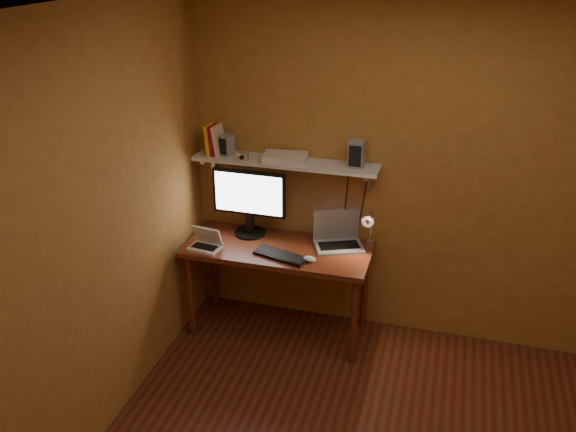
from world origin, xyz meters
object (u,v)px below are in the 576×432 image
(desk, at_px, (278,257))
(speaker_right, at_px, (357,154))
(monitor, at_px, (249,199))
(laptop, at_px, (338,236))
(netbook, at_px, (206,242))
(keyboard, at_px, (281,256))
(mouse, at_px, (310,259))
(speaker_left, at_px, (227,145))
(shelf_camera, at_px, (243,157))
(wall_shelf, at_px, (285,163))
(desk_lamp, at_px, (369,225))
(router, at_px, (285,158))

(desk, bearing_deg, speaker_right, 20.90)
(desk, relative_size, speaker_right, 7.09)
(monitor, height_order, laptop, monitor)
(desk, distance_m, netbook, 0.56)
(keyboard, height_order, speaker_right, speaker_right)
(mouse, relative_size, speaker_left, 0.64)
(speaker_right, distance_m, shelf_camera, 0.84)
(laptop, bearing_deg, desk, 176.87)
(desk, bearing_deg, wall_shelf, 90.00)
(mouse, bearing_deg, netbook, -167.91)
(netbook, bearing_deg, desk_lamp, 21.16)
(netbook, bearing_deg, desk, 24.92)
(netbook, bearing_deg, laptop, 26.31)
(desk, relative_size, mouse, 13.69)
(speaker_left, bearing_deg, mouse, -5.48)
(speaker_right, bearing_deg, shelf_camera, -172.27)
(desk_lamp, relative_size, router, 1.17)
(desk, xyz_separation_m, laptop, (0.42, 0.16, 0.16))
(wall_shelf, height_order, mouse, wall_shelf)
(laptop, bearing_deg, router, 153.66)
(speaker_right, bearing_deg, wall_shelf, -177.45)
(speaker_right, bearing_deg, keyboard, -141.24)
(wall_shelf, height_order, keyboard, wall_shelf)
(desk, distance_m, router, 0.76)
(mouse, xyz_separation_m, desk_lamp, (0.38, 0.28, 0.19))
(keyboard, bearing_deg, router, 116.62)
(monitor, xyz_separation_m, desk_lamp, (0.94, -0.03, -0.09))
(desk_lamp, bearing_deg, monitor, 178.08)
(desk_lamp, bearing_deg, desk, -169.19)
(monitor, height_order, speaker_left, speaker_left)
(speaker_left, bearing_deg, laptop, 17.26)
(monitor, distance_m, speaker_right, 0.92)
(wall_shelf, relative_size, mouse, 13.69)
(keyboard, relative_size, shelf_camera, 4.38)
(mouse, bearing_deg, shelf_camera, 166.82)
(keyboard, distance_m, mouse, 0.22)
(router, bearing_deg, netbook, -146.80)
(desk, relative_size, keyboard, 3.40)
(keyboard, bearing_deg, wall_shelf, 117.01)
(laptop, distance_m, speaker_left, 1.09)
(mouse, relative_size, speaker_right, 0.52)
(keyboard, height_order, mouse, mouse)
(speaker_right, relative_size, shelf_camera, 2.10)
(laptop, xyz_separation_m, netbook, (-0.94, -0.32, -0.02))
(laptop, distance_m, netbook, 0.99)
(monitor, bearing_deg, shelf_camera, -118.94)
(netbook, height_order, keyboard, netbook)
(speaker_left, xyz_separation_m, speaker_right, (0.99, 0.01, 0.02))
(monitor, bearing_deg, router, 4.74)
(desk_lamp, distance_m, speaker_left, 1.23)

